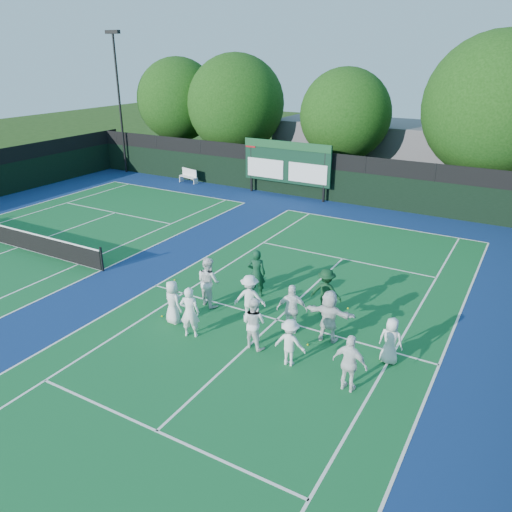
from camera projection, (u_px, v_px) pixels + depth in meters
The scene contains 31 objects.
ground at pixel (263, 333), 16.65m from camera, with size 120.00×120.00×0.00m, color #1D3A10.
court_apron at pixel (146, 283), 20.22m from camera, with size 34.00×32.00×0.01m, color navy.
near_court at pixel (277, 320), 17.45m from camera, with size 11.05×23.85×0.01m.
left_court at pixel (19, 247), 23.92m from camera, with size 11.05×23.85×0.01m.
back_fence at pixel (303, 176), 31.74m from camera, with size 34.00×0.08×3.00m.
scoreboard at pixel (287, 163), 31.56m from camera, with size 6.00×0.21×3.55m.
clubhouse at pixel (401, 152), 36.06m from camera, with size 18.00×6.00×4.00m, color #5B5C61.
light_pole_left at pixel (118, 87), 36.55m from camera, with size 1.20×0.30×10.12m.
tennis_net at pixel (17, 238), 23.73m from camera, with size 11.30×0.10×1.10m.
bench at pixel (189, 175), 35.54m from camera, with size 1.63×0.80×1.00m.
tree_a at pixel (180, 102), 38.90m from camera, with size 6.32×6.32×8.42m.
tree_b at pixel (238, 107), 36.49m from camera, with size 7.09×7.09×8.71m.
tree_c at pixel (348, 117), 32.67m from camera, with size 5.96×5.96×7.88m.
tree_d at pixel (499, 111), 28.20m from camera, with size 8.25×8.25×9.94m.
tennis_ball_0 at pixel (162, 316), 17.63m from camera, with size 0.07×0.07×0.07m, color #AAC517.
tennis_ball_1 at pixel (390, 328), 16.84m from camera, with size 0.07×0.07×0.07m, color #AAC517.
tennis_ball_2 at pixel (308, 345), 15.92m from camera, with size 0.07×0.07×0.07m, color #AAC517.
tennis_ball_3 at pixel (175, 280), 20.42m from camera, with size 0.07×0.07×0.07m, color #AAC517.
tennis_ball_4 at pixel (348, 308), 18.17m from camera, with size 0.07×0.07×0.07m, color #AAC517.
player_front_0 at pixel (173, 302), 17.01m from camera, with size 0.76×0.50×1.56m, color white.
player_front_1 at pixel (190, 312), 16.15m from camera, with size 0.64×0.42×1.77m, color white.
player_front_2 at pixel (254, 323), 15.57m from camera, with size 0.84×0.65×1.72m, color white.
player_front_3 at pixel (290, 343), 14.71m from camera, with size 0.97×0.56×1.50m, color white.
player_front_4 at pixel (350, 364), 13.53m from camera, with size 1.01×0.42×1.72m, color white.
player_back_0 at pixel (208, 281), 18.18m from camera, with size 0.91×0.71×1.88m, color white.
player_back_1 at pixel (250, 298), 17.15m from camera, with size 1.10×0.63×1.70m, color white.
player_back_2 at pixel (292, 309), 16.36m from camera, with size 1.02×0.42×1.74m, color white.
player_back_3 at pixel (329, 316), 15.91m from camera, with size 1.64×0.52×1.77m, color white.
player_back_4 at pixel (391, 341), 14.81m from camera, with size 0.73×0.47×1.49m, color white.
coach_left at pixel (256, 273), 18.81m from camera, with size 0.69×0.45×1.90m, color #103B23.
coach_right at pixel (326, 292), 17.57m from camera, with size 1.11×0.64×1.72m, color #0E341A.
Camera 1 is at (7.00, -12.63, 8.70)m, focal length 35.00 mm.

